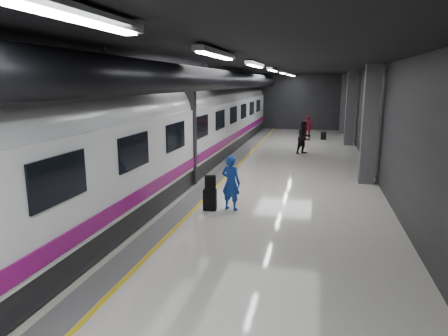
# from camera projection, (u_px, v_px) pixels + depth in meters

# --- Properties ---
(ground) EXTENTS (40.00, 40.00, 0.00)m
(ground) POSITION_uv_depth(u_px,v_px,m) (241.00, 189.00, 14.72)
(ground) COLOR silver
(ground) RESTS_ON ground
(platform_hall) EXTENTS (10.02, 40.02, 4.51)m
(platform_hall) POSITION_uv_depth(u_px,v_px,m) (240.00, 91.00, 14.96)
(platform_hall) COLOR black
(platform_hall) RESTS_ON ground
(train) EXTENTS (3.05, 38.00, 4.05)m
(train) POSITION_uv_depth(u_px,v_px,m) (157.00, 130.00, 15.01)
(train) COLOR black
(train) RESTS_ON ground
(traveler_main) EXTENTS (0.71, 0.57, 1.69)m
(traveler_main) POSITION_uv_depth(u_px,v_px,m) (231.00, 183.00, 12.12)
(traveler_main) COLOR blue
(traveler_main) RESTS_ON ground
(suitcase_main) EXTENTS (0.42, 0.29, 0.65)m
(suitcase_main) POSITION_uv_depth(u_px,v_px,m) (210.00, 200.00, 12.19)
(suitcase_main) COLOR black
(suitcase_main) RESTS_ON ground
(shoulder_bag) EXTENTS (0.37, 0.27, 0.44)m
(shoulder_bag) POSITION_uv_depth(u_px,v_px,m) (210.00, 183.00, 12.05)
(shoulder_bag) COLOR black
(shoulder_bag) RESTS_ON suitcase_main
(traveler_far_a) EXTENTS (1.10, 1.09, 1.79)m
(traveler_far_a) POSITION_uv_depth(u_px,v_px,m) (304.00, 137.00, 21.81)
(traveler_far_a) COLOR black
(traveler_far_a) RESTS_ON ground
(traveler_far_b) EXTENTS (1.06, 0.66, 1.69)m
(traveler_far_b) POSITION_uv_depth(u_px,v_px,m) (307.00, 128.00, 27.05)
(traveler_far_b) COLOR maroon
(traveler_far_b) RESTS_ON ground
(suitcase_far) EXTENTS (0.37, 0.27, 0.51)m
(suitcase_far) POSITION_uv_depth(u_px,v_px,m) (323.00, 136.00, 27.38)
(suitcase_far) COLOR black
(suitcase_far) RESTS_ON ground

